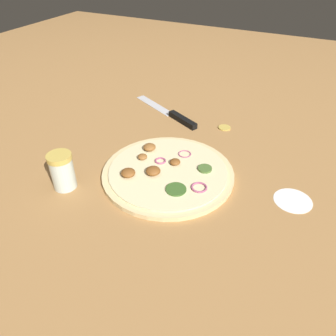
% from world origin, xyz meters
% --- Properties ---
extents(ground_plane, '(3.00, 3.00, 0.00)m').
position_xyz_m(ground_plane, '(0.00, 0.00, 0.00)').
color(ground_plane, '#9E703F').
extents(pizza, '(0.33, 0.33, 0.03)m').
position_xyz_m(pizza, '(0.00, 0.00, 0.01)').
color(pizza, beige).
rests_on(pizza, ground_plane).
extents(knife, '(0.29, 0.16, 0.02)m').
position_xyz_m(knife, '(0.11, -0.29, 0.01)').
color(knife, silver).
rests_on(knife, ground_plane).
extents(spice_jar, '(0.06, 0.06, 0.09)m').
position_xyz_m(spice_jar, '(0.20, 0.15, 0.05)').
color(spice_jar, silver).
rests_on(spice_jar, ground_plane).
extents(loose_cap, '(0.04, 0.04, 0.01)m').
position_xyz_m(loose_cap, '(-0.05, -0.29, 0.00)').
color(loose_cap, gold).
rests_on(loose_cap, ground_plane).
extents(flour_patch, '(0.09, 0.09, 0.00)m').
position_xyz_m(flour_patch, '(-0.30, -0.04, 0.00)').
color(flour_patch, white).
rests_on(flour_patch, ground_plane).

